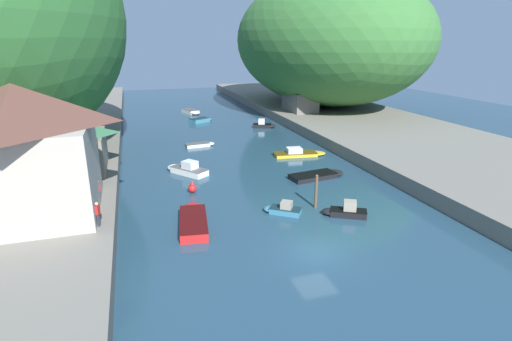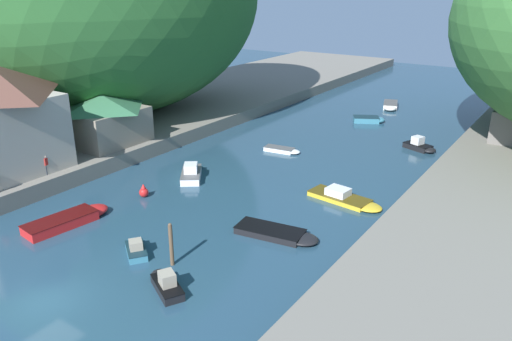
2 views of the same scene
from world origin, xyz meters
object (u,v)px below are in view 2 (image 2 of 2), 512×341
object	(u,v)px
boat_moored_right	(136,248)
boat_near_quay	(390,106)
person_by_boathouse	(46,164)
boat_navy_launch	(346,198)
boat_far_upstream	(283,150)
boat_red_skiff	(165,283)
boat_cabin_cruiser	(71,219)
boat_yellow_tender	(280,234)
channel_buoy_near	(144,192)
boat_mid_channel	(420,146)
boat_open_rowboat	(370,119)
boat_far_right_bank	(191,172)
boathouse_shed	(104,118)

from	to	relation	value
boat_moored_right	boat_near_quay	distance (m)	47.30
boat_near_quay	person_by_boathouse	xyz separation A→B (m)	(-13.56, -44.15, 2.07)
person_by_boathouse	boat_navy_launch	bearing A→B (deg)	-76.06
boat_far_upstream	boat_red_skiff	bearing A→B (deg)	8.79
boat_red_skiff	boat_cabin_cruiser	xyz separation A→B (m)	(-11.48, 2.20, -0.03)
boat_yellow_tender	boat_near_quay	bearing A→B (deg)	-178.98
channel_buoy_near	boat_navy_launch	bearing A→B (deg)	30.49
boat_mid_channel	boat_near_quay	distance (m)	18.29
boat_near_quay	person_by_boathouse	world-z (taller)	person_by_boathouse
boat_mid_channel	boat_open_rowboat	size ratio (longest dim) A/B	0.89
boat_open_rowboat	channel_buoy_near	bearing A→B (deg)	-39.22
boat_cabin_cruiser	boat_far_right_bank	distance (m)	12.09
boat_mid_channel	boat_red_skiff	world-z (taller)	boat_mid_channel
boat_open_rowboat	boat_cabin_cruiser	world-z (taller)	boat_cabin_cruiser
boat_red_skiff	boat_far_upstream	world-z (taller)	boat_red_skiff
boathouse_shed	boat_moored_right	size ratio (longest dim) A/B	2.43
boathouse_shed	boat_far_upstream	xyz separation A→B (m)	(14.06, 10.92, -3.70)
boat_mid_channel	boat_far_upstream	world-z (taller)	boat_mid_channel
boat_yellow_tender	boat_red_skiff	bearing A→B (deg)	-22.07
boat_moored_right	channel_buoy_near	bearing A→B (deg)	78.58
boat_moored_right	boat_yellow_tender	xyz separation A→B (m)	(6.64, 7.01, -0.08)
boathouse_shed	boat_open_rowboat	size ratio (longest dim) A/B	1.78
boat_moored_right	boat_near_quay	size ratio (longest dim) A/B	0.59
boat_far_upstream	channel_buoy_near	size ratio (longest dim) A/B	3.44
boat_near_quay	boat_yellow_tender	bearing A→B (deg)	80.95
boat_cabin_cruiser	boat_navy_launch	xyz separation A→B (m)	(14.98, 14.65, -0.06)
boat_moored_right	boat_near_quay	bearing A→B (deg)	36.10
boat_open_rowboat	boat_yellow_tender	xyz separation A→B (m)	(6.27, -31.86, -0.10)
boat_open_rowboat	boat_navy_launch	xyz separation A→B (m)	(7.59, -23.94, -0.04)
boathouse_shed	boat_navy_launch	size ratio (longest dim) A/B	1.18
boat_mid_channel	boat_far_upstream	size ratio (longest dim) A/B	0.96
boat_far_right_bank	channel_buoy_near	bearing A→B (deg)	-128.96
boat_yellow_tender	boat_red_skiff	size ratio (longest dim) A/B	1.71
boat_near_quay	channel_buoy_near	size ratio (longest dim) A/B	4.59
boat_mid_channel	boat_near_quay	world-z (taller)	boat_mid_channel
boat_far_upstream	boat_far_right_bank	world-z (taller)	boat_far_right_bank
boat_far_upstream	boat_open_rowboat	bearing A→B (deg)	162.66
boat_cabin_cruiser	channel_buoy_near	xyz separation A→B (m)	(0.91, 6.36, 0.09)
boat_open_rowboat	boat_navy_launch	bearing A→B (deg)	-10.27
boat_far_right_bank	boat_cabin_cruiser	bearing A→B (deg)	-132.24
boat_cabin_cruiser	boat_near_quay	bearing A→B (deg)	88.93
boat_moored_right	boat_far_right_bank	world-z (taller)	boat_far_right_bank
boat_far_right_bank	channel_buoy_near	size ratio (longest dim) A/B	4.29
boat_navy_launch	boathouse_shed	bearing A→B (deg)	-75.62
boat_yellow_tender	boat_navy_launch	size ratio (longest dim) A/B	0.95
boat_open_rowboat	boat_red_skiff	world-z (taller)	boat_red_skiff
boat_open_rowboat	boat_yellow_tender	size ratio (longest dim) A/B	0.70
boathouse_shed	boat_open_rowboat	xyz separation A→B (m)	(16.98, 27.00, -3.58)
person_by_boathouse	boat_cabin_cruiser	bearing A→B (deg)	-128.14
boat_open_rowboat	boat_near_quay	world-z (taller)	boat_near_quay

